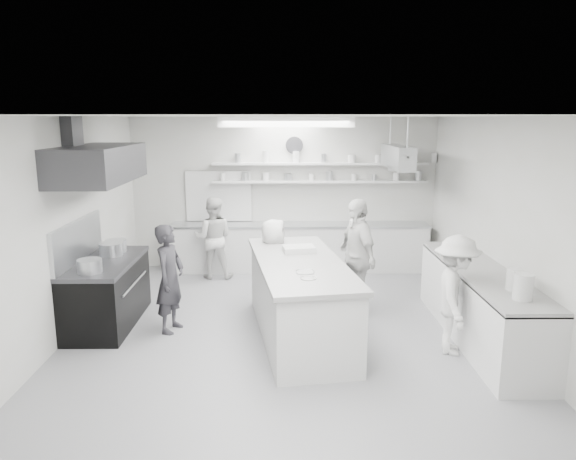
{
  "coord_description": "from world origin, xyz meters",
  "views": [
    {
      "loc": [
        -0.04,
        -7.07,
        2.98
      ],
      "look_at": [
        0.04,
        0.6,
        1.36
      ],
      "focal_mm": 33.34,
      "sensor_mm": 36.0,
      "label": 1
    }
  ],
  "objects_px": {
    "stove": "(107,294)",
    "prep_island": "(300,300)",
    "right_counter": "(480,306)",
    "cook_stove": "(170,278)",
    "cook_back": "(213,238)",
    "back_counter": "(299,247)"
  },
  "relations": [
    {
      "from": "stove",
      "to": "prep_island",
      "type": "relative_size",
      "value": 0.64
    },
    {
      "from": "stove",
      "to": "right_counter",
      "type": "relative_size",
      "value": 0.55
    },
    {
      "from": "cook_stove",
      "to": "cook_back",
      "type": "xyz_separation_m",
      "value": [
        0.28,
        2.59,
        -0.0
      ]
    },
    {
      "from": "stove",
      "to": "back_counter",
      "type": "xyz_separation_m",
      "value": [
        2.9,
        2.8,
        0.01
      ]
    },
    {
      "from": "stove",
      "to": "back_counter",
      "type": "height_order",
      "value": "back_counter"
    },
    {
      "from": "right_counter",
      "to": "back_counter",
      "type": "bearing_deg",
      "value": 124.65
    },
    {
      "from": "stove",
      "to": "cook_stove",
      "type": "relative_size",
      "value": 1.17
    },
    {
      "from": "back_counter",
      "to": "cook_stove",
      "type": "xyz_separation_m",
      "value": [
        -1.92,
        -3.06,
        0.31
      ]
    },
    {
      "from": "prep_island",
      "to": "cook_back",
      "type": "height_order",
      "value": "cook_back"
    },
    {
      "from": "stove",
      "to": "right_counter",
      "type": "xyz_separation_m",
      "value": [
        5.25,
        -0.6,
        0.02
      ]
    },
    {
      "from": "right_counter",
      "to": "cook_back",
      "type": "distance_m",
      "value": 4.95
    },
    {
      "from": "stove",
      "to": "back_counter",
      "type": "relative_size",
      "value": 0.36
    },
    {
      "from": "stove",
      "to": "prep_island",
      "type": "height_order",
      "value": "prep_island"
    },
    {
      "from": "back_counter",
      "to": "cook_stove",
      "type": "height_order",
      "value": "cook_stove"
    },
    {
      "from": "back_counter",
      "to": "cook_back",
      "type": "relative_size",
      "value": 3.25
    },
    {
      "from": "stove",
      "to": "right_counter",
      "type": "height_order",
      "value": "right_counter"
    },
    {
      "from": "prep_island",
      "to": "cook_stove",
      "type": "height_order",
      "value": "cook_stove"
    },
    {
      "from": "back_counter",
      "to": "prep_island",
      "type": "xyz_separation_m",
      "value": [
        -0.1,
        -3.29,
        0.06
      ]
    },
    {
      "from": "stove",
      "to": "cook_stove",
      "type": "xyz_separation_m",
      "value": [
        0.98,
        -0.26,
        0.32
      ]
    },
    {
      "from": "prep_island",
      "to": "stove",
      "type": "bearing_deg",
      "value": 161.36
    },
    {
      "from": "prep_island",
      "to": "cook_back",
      "type": "xyz_separation_m",
      "value": [
        -1.54,
        2.81,
        0.25
      ]
    },
    {
      "from": "cook_back",
      "to": "stove",
      "type": "bearing_deg",
      "value": 61.71
    }
  ]
}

